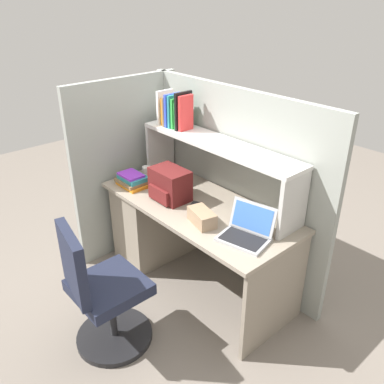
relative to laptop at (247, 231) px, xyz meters
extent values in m
plane|color=slate|center=(-0.55, 0.07, -0.78)|extent=(8.00, 8.00, 0.00)
cube|color=gray|center=(-0.55, 0.07, -0.07)|extent=(1.60, 0.70, 0.03)
cube|color=gray|center=(-1.10, 0.07, -0.43)|extent=(0.40, 0.64, 0.70)
cube|color=gray|center=(0.23, 0.07, -0.43)|extent=(0.03, 0.64, 0.70)
cube|color=#939991|center=(-0.55, 0.45, -0.01)|extent=(1.84, 0.05, 1.55)
cube|color=#939991|center=(-1.40, 0.02, -0.01)|extent=(0.05, 1.06, 1.55)
cube|color=beige|center=(-1.25, 0.27, 0.16)|extent=(0.03, 0.28, 0.42)
cube|color=beige|center=(0.15, 0.27, 0.16)|extent=(0.03, 0.28, 0.42)
cube|color=silver|center=(-0.55, 0.27, 0.38)|extent=(1.44, 0.28, 0.03)
cube|color=white|center=(-1.16, 0.26, 0.54)|extent=(0.02, 0.16, 0.27)
cube|color=orange|center=(-1.12, 0.27, 0.51)|extent=(0.04, 0.15, 0.22)
cube|color=olive|center=(-1.08, 0.26, 0.52)|extent=(0.02, 0.18, 0.23)
cube|color=blue|center=(-1.05, 0.26, 0.53)|extent=(0.03, 0.17, 0.26)
cube|color=teal|center=(-1.02, 0.26, 0.53)|extent=(0.02, 0.16, 0.26)
cube|color=green|center=(-0.99, 0.28, 0.52)|extent=(0.02, 0.17, 0.24)
cube|color=green|center=(-0.96, 0.27, 0.51)|extent=(0.02, 0.14, 0.21)
cube|color=black|center=(-0.94, 0.27, 0.55)|extent=(0.02, 0.17, 0.30)
cube|color=red|center=(-0.90, 0.26, 0.54)|extent=(0.03, 0.13, 0.28)
cube|color=#B7BABF|center=(0.01, -0.04, -0.04)|extent=(0.35, 0.28, 0.02)
cube|color=black|center=(0.01, -0.05, -0.03)|extent=(0.30, 0.23, 0.00)
cube|color=#B7BABF|center=(-0.02, 0.07, 0.07)|extent=(0.32, 0.14, 0.19)
cube|color=#3F72CC|center=(-0.02, 0.07, 0.07)|extent=(0.28, 0.11, 0.16)
cube|color=#591919|center=(-0.76, -0.02, 0.07)|extent=(0.30, 0.20, 0.24)
cube|color=maroon|center=(-0.76, -0.13, 0.02)|extent=(0.22, 0.04, 0.11)
cube|color=#262628|center=(-0.52, 0.01, -0.03)|extent=(0.10, 0.12, 0.03)
cylinder|color=white|center=(-1.19, 0.07, 0.00)|extent=(0.08, 0.08, 0.10)
cube|color=#9E7F60|center=(-0.32, -0.09, 0.00)|extent=(0.24, 0.17, 0.10)
cube|color=orange|center=(-1.13, -0.11, -0.04)|extent=(0.25, 0.20, 0.02)
cube|color=olive|center=(-1.15, -0.12, -0.01)|extent=(0.25, 0.17, 0.03)
cube|color=teal|center=(-1.14, -0.10, 0.02)|extent=(0.23, 0.17, 0.03)
cube|color=purple|center=(-1.15, -0.12, 0.04)|extent=(0.20, 0.15, 0.02)
cylinder|color=black|center=(-0.48, -0.77, -0.76)|extent=(0.52, 0.52, 0.04)
cylinder|color=#262628|center=(-0.48, -0.77, -0.54)|extent=(0.05, 0.05, 0.41)
cube|color=#1E2338|center=(-0.48, -0.77, -0.33)|extent=(0.44, 0.44, 0.08)
cube|color=#1E2338|center=(-0.51, -0.96, -0.07)|extent=(0.40, 0.13, 0.44)
camera|label=1|loc=(1.42, -1.72, 1.41)|focal=37.83mm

